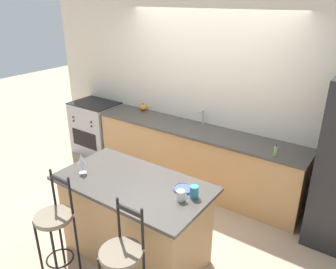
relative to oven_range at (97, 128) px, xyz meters
The scene contains 14 objects.
ground_plane 2.11m from the oven_range, ahead, with size 18.00×18.00×0.00m, color tan.
wall_back 2.23m from the oven_range, ahead, with size 6.00×0.07×2.70m.
back_counter 2.03m from the oven_range, ahead, with size 3.19×0.64×0.91m.
sink_faucet 2.12m from the oven_range, ahead, with size 0.02×0.13×0.22m.
kitchen_island 2.78m from the oven_range, 35.49° to the right, with size 1.60×0.86×0.93m.
oven_range is the anchor object (origin of this frame).
bar_stool_near 2.93m from the oven_range, 51.00° to the right, with size 0.36×0.36×1.14m.
bar_stool_far 3.51m from the oven_range, 40.03° to the right, with size 0.36×0.36×1.14m.
dinner_plate 3.13m from the oven_range, 27.53° to the right, with size 0.20×0.20×0.02m.
wine_glass 2.53m from the oven_range, 46.10° to the right, with size 0.08×0.08×0.22m.
coffee_mug 3.29m from the oven_range, 29.46° to the right, with size 0.11×0.08×0.10m.
tumbler_cup 3.30m from the oven_range, 27.17° to the right, with size 0.08×0.08×0.12m.
pumpkin_decoration 1.06m from the oven_range, 13.37° to the left, with size 0.12×0.12×0.12m.
soap_bottle 3.28m from the oven_range, ahead, with size 0.04×0.04×0.15m.
Camera 1 is at (2.15, -3.39, 2.65)m, focal length 35.00 mm.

